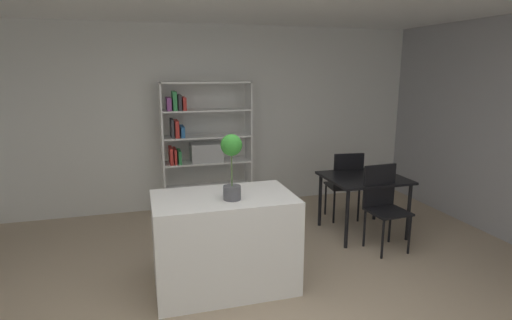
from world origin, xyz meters
TOP-DOWN VIEW (x-y plane):
  - back_partition at (0.00, 3.13)m, footprint 6.86×0.06m
  - kitchen_island at (-0.14, 0.67)m, footprint 1.31×0.79m
  - potted_plant_on_island at (-0.08, 0.55)m, footprint 0.19×0.19m
  - open_bookshelf at (-0.02, 2.78)m, footprint 1.25×0.37m
  - dining_table at (1.82, 1.49)m, footprint 0.95×0.86m
  - dining_chair_near at (1.82, 1.04)m, footprint 0.45×0.43m
  - dining_chair_far at (1.81, 1.94)m, footprint 0.45×0.45m

SIDE VIEW (x-z plane):
  - kitchen_island at x=-0.14m, z-range 0.00..0.91m
  - dining_chair_far at x=1.81m, z-range 0.09..1.06m
  - dining_chair_near at x=1.82m, z-range 0.09..1.07m
  - dining_table at x=1.82m, z-range 0.29..1.03m
  - open_bookshelf at x=-0.02m, z-range 0.06..1.95m
  - potted_plant_on_island at x=-0.08m, z-range 0.97..1.57m
  - back_partition at x=0.00m, z-range 0.00..2.69m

